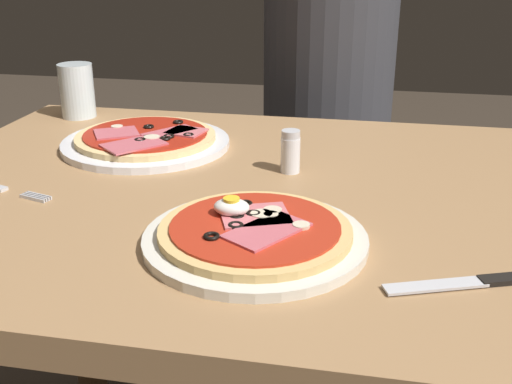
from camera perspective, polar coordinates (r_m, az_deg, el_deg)
name	(u,v)px	position (r m, az deg, el deg)	size (l,w,h in m)	color
dining_table	(251,262)	(0.97, -0.42, -6.41)	(1.07, 0.80, 0.73)	#9E754C
pizza_foreground	(255,234)	(0.74, -0.12, -3.86)	(0.27, 0.27, 0.05)	silver
pizza_across_left	(146,140)	(1.11, -9.94, 4.65)	(0.29, 0.29, 0.03)	white
water_glass_near	(77,94)	(1.33, -15.90, 8.52)	(0.07, 0.07, 0.11)	silver
fork	(0,189)	(0.98, -22.21, 0.28)	(0.16, 0.06, 0.00)	silver
knife	(486,281)	(0.71, 20.16, -7.59)	(0.19, 0.09, 0.01)	silver
salt_shaker	(290,152)	(0.97, 3.15, 3.67)	(0.03, 0.03, 0.07)	white
diner_person	(325,150)	(1.64, 6.30, 3.80)	(0.32, 0.32, 1.18)	black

